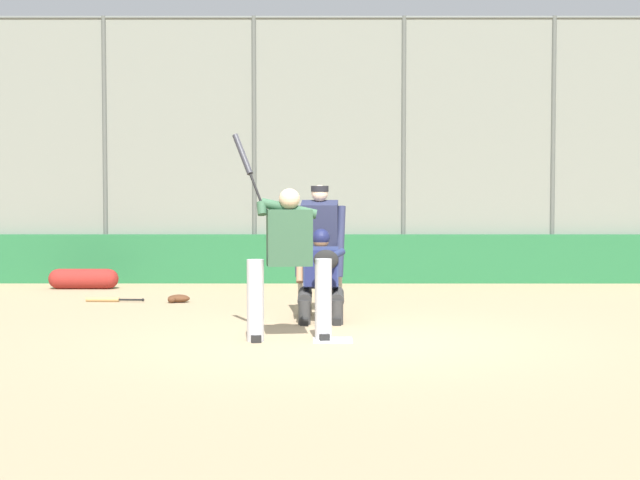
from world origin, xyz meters
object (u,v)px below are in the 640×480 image
at_px(catcher_behind_plate, 321,274).
at_px(spare_bat_near_backstop, 107,300).
at_px(umpire_home, 320,246).
at_px(batter_at_plate, 288,258).
at_px(equipment_bag_dugout_side, 83,279).
at_px(fielding_glove_on_dirt, 178,299).

distance_m(catcher_behind_plate, spare_bat_near_backstop, 3.90).
relative_size(catcher_behind_plate, umpire_home, 0.68).
relative_size(batter_at_plate, umpire_home, 1.34).
xyz_separation_m(batter_at_plate, umpire_home, (-0.34, -2.19, 0.00)).
bearing_deg(spare_bat_near_backstop, equipment_bag_dugout_side, -64.33).
xyz_separation_m(spare_bat_near_backstop, fielding_glove_on_dirt, (-1.04, 0.08, 0.02)).
bearing_deg(batter_at_plate, equipment_bag_dugout_side, -65.32).
bearing_deg(spare_bat_near_backstop, umpire_home, 156.53).
height_order(fielding_glove_on_dirt, equipment_bag_dugout_side, equipment_bag_dugout_side).
height_order(batter_at_plate, fielding_glove_on_dirt, batter_at_plate).
bearing_deg(equipment_bag_dugout_side, catcher_behind_plate, 132.84).
xyz_separation_m(catcher_behind_plate, umpire_home, (0.02, -0.71, 0.31)).
bearing_deg(umpire_home, spare_bat_near_backstop, -23.66).
bearing_deg(fielding_glove_on_dirt, equipment_bag_dugout_side, -47.41).
distance_m(batter_at_plate, umpire_home, 2.21).
distance_m(umpire_home, spare_bat_near_backstop, 3.58).
xyz_separation_m(batter_at_plate, equipment_bag_dugout_side, (3.50, -5.64, -0.75)).
distance_m(batter_at_plate, fielding_glove_on_dirt, 4.15).
height_order(catcher_behind_plate, spare_bat_near_backstop, catcher_behind_plate).
height_order(catcher_behind_plate, equipment_bag_dugout_side, catcher_behind_plate).
bearing_deg(batter_at_plate, catcher_behind_plate, -110.68).
xyz_separation_m(batter_at_plate, fielding_glove_on_dirt, (1.71, -3.68, -0.85)).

